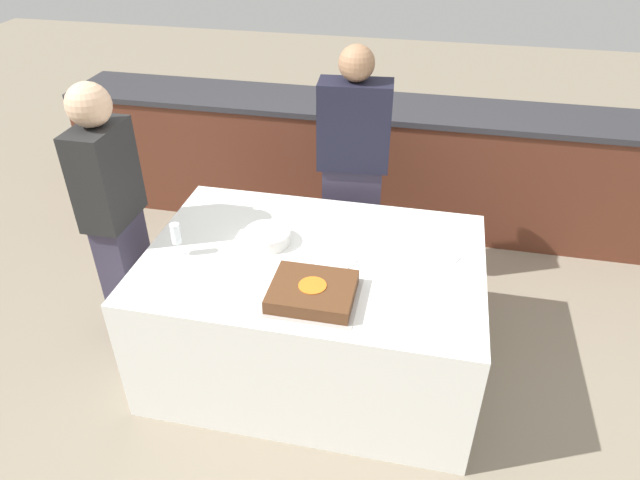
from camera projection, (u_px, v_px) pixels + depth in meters
ground_plane at (314, 361)px, 3.23m from camera, size 14.00×14.00×0.00m
back_counter at (361, 162)px, 4.31m from camera, size 4.40×0.58×0.92m
dining_table at (314, 312)px, 3.03m from camera, size 1.67×1.13×0.73m
cake at (313, 292)px, 2.54m from camera, size 0.41×0.35×0.07m
plate_stack at (267, 237)px, 2.91m from camera, size 0.23×0.23×0.07m
wine_glass at (176, 235)px, 2.77m from camera, size 0.06×0.06×0.18m
side_plate_near_cake at (336, 257)px, 2.81m from camera, size 0.22×0.22×0.00m
side_plate_right_edge at (438, 253)px, 2.85m from camera, size 0.22×0.22×0.00m
utensil_pile at (321, 313)px, 2.46m from camera, size 0.18×0.09×0.02m
person_cutting_cake at (353, 173)px, 3.41m from camera, size 0.43×0.23×1.56m
person_seated_left at (116, 220)px, 2.97m from camera, size 0.21×0.34×1.53m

